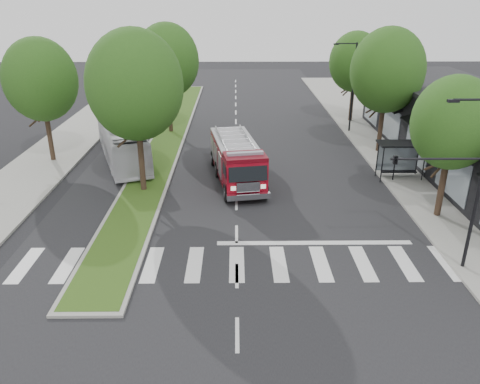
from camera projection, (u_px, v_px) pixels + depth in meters
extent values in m
plane|color=black|center=(237.00, 234.00, 24.91)|extent=(140.00, 140.00, 0.00)
cube|color=gray|center=(407.00, 168.00, 34.20)|extent=(5.00, 80.00, 0.15)
cube|color=gray|center=(37.00, 169.00, 33.96)|extent=(5.00, 80.00, 0.15)
cube|color=gray|center=(168.00, 138.00, 41.41)|extent=(3.00, 50.00, 0.14)
cube|color=#243F12|center=(168.00, 137.00, 41.38)|extent=(2.60, 49.50, 0.02)
cube|color=black|center=(474.00, 136.00, 33.30)|extent=(8.00, 30.00, 5.00)
cylinder|color=black|center=(382.00, 165.00, 31.33)|extent=(0.08, 0.08, 2.50)
cylinder|color=black|center=(424.00, 165.00, 31.35)|extent=(0.08, 0.08, 2.50)
cylinder|color=black|center=(377.00, 159.00, 32.43)|extent=(0.08, 0.08, 2.50)
cylinder|color=black|center=(417.00, 159.00, 32.46)|extent=(0.08, 0.08, 2.50)
cube|color=black|center=(403.00, 144.00, 31.39)|extent=(3.20, 1.60, 0.12)
cube|color=#8C99A5|center=(397.00, 158.00, 32.52)|extent=(2.80, 0.04, 1.80)
cube|color=black|center=(399.00, 172.00, 32.17)|extent=(2.40, 0.40, 0.08)
cylinder|color=black|center=(442.00, 187.00, 26.13)|extent=(0.36, 0.36, 3.74)
ellipsoid|color=#11370F|center=(453.00, 123.00, 24.71)|extent=(4.40, 4.40, 5.06)
cylinder|color=black|center=(381.00, 126.00, 37.05)|extent=(0.36, 0.36, 4.40)
ellipsoid|color=#11370F|center=(387.00, 70.00, 35.38)|extent=(5.60, 5.60, 6.44)
cylinder|color=black|center=(352.00, 102.00, 46.35)|extent=(0.36, 0.36, 3.96)
ellipsoid|color=#11370F|center=(355.00, 62.00, 44.85)|extent=(5.00, 5.00, 5.75)
cylinder|color=black|center=(141.00, 157.00, 29.48)|extent=(0.36, 0.36, 4.62)
ellipsoid|color=#11370F|center=(135.00, 85.00, 27.73)|extent=(5.80, 5.80, 6.67)
cylinder|color=black|center=(170.00, 109.00, 42.42)|extent=(0.36, 0.36, 4.40)
ellipsoid|color=#11370F|center=(167.00, 60.00, 40.75)|extent=(5.60, 5.60, 6.44)
cylinder|color=black|center=(49.00, 135.00, 35.03)|extent=(0.36, 0.36, 4.18)
ellipsoid|color=#11370F|center=(40.00, 80.00, 33.44)|extent=(5.20, 5.20, 5.98)
cylinder|color=black|center=(479.00, 189.00, 20.22)|extent=(0.16, 0.16, 8.00)
cylinder|color=black|center=(476.00, 100.00, 18.70)|extent=(1.80, 0.10, 0.10)
cube|color=black|center=(453.00, 101.00, 18.71)|extent=(0.45, 0.20, 0.12)
cylinder|color=black|center=(438.00, 159.00, 19.66)|extent=(4.00, 0.10, 0.10)
imported|color=black|center=(394.00, 168.00, 19.80)|extent=(0.18, 0.22, 1.10)
cylinder|color=black|center=(353.00, 89.00, 41.87)|extent=(0.16, 0.16, 8.00)
cylinder|color=black|center=(347.00, 43.00, 40.35)|extent=(1.80, 0.10, 0.10)
cube|color=black|center=(336.00, 44.00, 40.36)|extent=(0.45, 0.20, 0.12)
cube|color=#56040D|center=(237.00, 173.00, 32.00)|extent=(3.90, 8.80, 0.25)
cube|color=maroon|center=(235.00, 155.00, 32.32)|extent=(3.56, 6.80, 2.02)
cube|color=maroon|center=(245.00, 175.00, 28.75)|extent=(2.79, 2.21, 2.12)
cube|color=#B2B2B7|center=(234.00, 140.00, 31.91)|extent=(3.56, 6.80, 0.12)
cylinder|color=#B2B2B7|center=(221.00, 138.00, 31.68)|extent=(1.10, 6.00, 0.10)
cylinder|color=#B2B2B7|center=(248.00, 136.00, 31.98)|extent=(1.10, 6.00, 0.10)
cube|color=silver|center=(249.00, 196.00, 28.06)|extent=(2.65, 0.78, 0.35)
cube|color=#8C99A5|center=(245.00, 153.00, 28.21)|extent=(2.25, 0.72, 0.18)
cylinder|color=black|center=(227.00, 193.00, 28.68)|extent=(0.53, 1.16, 1.11)
cylinder|color=black|center=(264.00, 190.00, 29.05)|extent=(0.53, 1.16, 1.11)
cylinder|color=black|center=(218.00, 169.00, 32.53)|extent=(0.53, 1.16, 1.11)
cylinder|color=black|center=(251.00, 167.00, 32.90)|extent=(0.53, 1.16, 1.11)
cylinder|color=black|center=(214.00, 158.00, 34.73)|extent=(0.53, 1.16, 1.11)
cylinder|color=black|center=(245.00, 157.00, 35.11)|extent=(0.53, 1.16, 1.11)
imported|color=silver|center=(122.00, 142.00, 35.33)|extent=(6.19, 11.17, 3.05)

